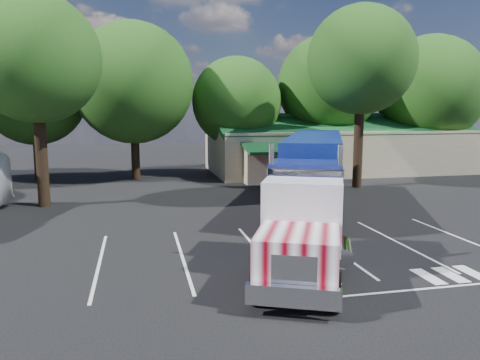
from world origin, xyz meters
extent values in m
plane|color=black|center=(0.00, 0.00, 0.00)|extent=(120.00, 120.00, 0.00)
cube|color=tan|center=(14.00, 18.00, 2.00)|extent=(24.00, 11.00, 4.00)
cube|color=#144823|center=(14.00, 15.60, 4.50)|extent=(24.20, 6.25, 2.10)
cube|color=#144823|center=(14.00, 20.40, 4.50)|extent=(24.20, 6.25, 2.10)
cube|color=tan|center=(6.00, 12.30, 1.40)|extent=(5.00, 2.50, 2.80)
cube|color=#144823|center=(6.00, 11.00, 2.90)|extent=(5.40, 3.19, 0.80)
cylinder|color=black|center=(-13.00, 17.80, 2.00)|extent=(0.70, 0.70, 4.00)
sphere|color=#184915|center=(-13.00, 17.80, 7.15)|extent=(8.40, 8.40, 8.40)
cylinder|color=black|center=(-5.00, 16.20, 2.15)|extent=(0.70, 0.70, 4.30)
sphere|color=#184915|center=(-5.00, 16.20, 8.05)|extent=(10.00, 10.00, 10.00)
cylinder|color=black|center=(4.00, 17.50, 1.80)|extent=(0.70, 0.70, 3.60)
sphere|color=#184915|center=(4.00, 17.50, 6.60)|extent=(8.00, 8.00, 8.00)
cylinder|color=black|center=(13.00, 18.00, 2.25)|extent=(0.70, 0.70, 4.50)
sphere|color=#184915|center=(13.00, 18.00, 8.10)|extent=(9.60, 9.60, 9.60)
cylinder|color=black|center=(23.00, 16.80, 1.95)|extent=(0.70, 0.70, 3.90)
sphere|color=#184915|center=(23.00, 16.80, 7.80)|extent=(10.40, 10.40, 10.40)
cylinder|color=black|center=(-10.50, 6.00, 3.00)|extent=(0.70, 0.70, 6.00)
sphere|color=#184915|center=(-10.50, 6.00, 8.85)|extent=(7.60, 7.60, 7.60)
cylinder|color=black|center=(11.50, 8.50, 3.25)|extent=(0.70, 0.70, 6.50)
sphere|color=#184915|center=(11.50, 8.50, 9.50)|extent=(8.00, 8.00, 8.00)
cube|color=black|center=(0.91, -8.57, 0.81)|extent=(4.01, 7.34, 0.27)
cube|color=white|center=(-0.71, -12.27, 0.70)|extent=(2.58, 1.32, 0.59)
cube|color=white|center=(-0.63, -12.07, 1.35)|extent=(1.24, 0.64, 0.97)
cube|color=white|center=(-0.13, -10.94, 1.56)|extent=(3.31, 3.36, 1.24)
cube|color=silver|center=(0.73, -8.96, 2.21)|extent=(3.16, 2.66, 2.48)
cube|color=black|center=(0.45, -9.60, 2.75)|extent=(2.30, 1.07, 1.08)
cube|color=white|center=(1.10, -8.12, 3.61)|extent=(2.61, 1.22, 0.27)
cube|color=#0B1251|center=(1.51, -7.19, 2.42)|extent=(3.33, 3.05, 2.91)
cylinder|color=white|center=(-0.01, -7.58, 2.80)|extent=(0.26, 0.26, 3.66)
cylinder|color=white|center=(2.26, -8.57, 2.80)|extent=(0.26, 0.26, 3.66)
cylinder|color=white|center=(-0.38, -7.89, 0.81)|extent=(1.34, 1.86, 0.71)
cylinder|color=white|center=(2.28, -9.05, 0.81)|extent=(1.34, 1.86, 0.71)
cube|color=white|center=(5.26, 1.40, 2.32)|extent=(8.09, 13.75, 1.62)
cube|color=navy|center=(5.26, 1.40, 3.77)|extent=(8.09, 13.75, 1.29)
cube|color=black|center=(7.07, 5.55, 0.92)|extent=(2.69, 3.97, 0.38)
cube|color=black|center=(2.24, -3.63, 0.75)|extent=(0.17, 0.17, 1.51)
cube|color=black|center=(3.62, -4.23, 0.75)|extent=(0.17, 0.17, 1.51)
cube|color=white|center=(8.06, 7.82, 0.48)|extent=(2.42, 1.15, 0.13)
cylinder|color=black|center=(-1.38, -10.98, 0.59)|extent=(0.82, 1.24, 1.18)
cylinder|color=black|center=(0.69, -11.88, 0.59)|extent=(0.82, 1.24, 1.18)
cylinder|color=black|center=(0.60, -6.44, 0.59)|extent=(0.82, 1.24, 1.18)
cylinder|color=black|center=(2.67, -7.34, 0.59)|extent=(0.82, 1.24, 1.18)
cylinder|color=black|center=(1.08, -5.35, 0.59)|extent=(0.82, 1.24, 1.18)
cylinder|color=black|center=(3.15, -6.26, 0.59)|extent=(0.82, 1.24, 1.18)
cylinder|color=black|center=(5.69, 5.21, 0.59)|extent=(0.82, 1.24, 1.18)
cylinder|color=black|center=(7.76, 4.30, 0.59)|extent=(0.82, 1.24, 1.18)
cylinder|color=black|center=(6.21, 6.39, 0.59)|extent=(0.82, 1.24, 1.18)
cylinder|color=black|center=(8.28, 5.49, 0.59)|extent=(0.82, 1.24, 1.18)
imported|color=black|center=(3.45, -0.55, 0.82)|extent=(0.46, 0.64, 1.64)
imported|color=black|center=(5.50, 2.81, 0.48)|extent=(1.44, 1.89, 0.95)
imported|color=#939599|center=(12.00, 14.00, 0.73)|extent=(4.72, 3.01, 1.47)
camera|label=1|loc=(-4.83, -24.06, 5.85)|focal=35.00mm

